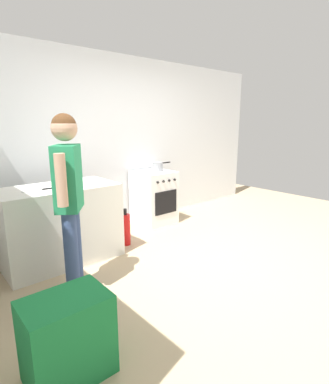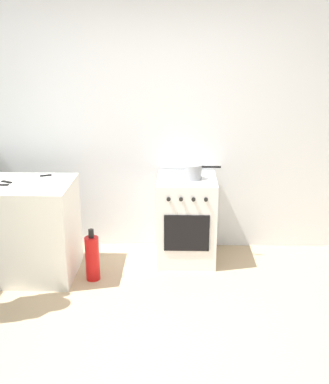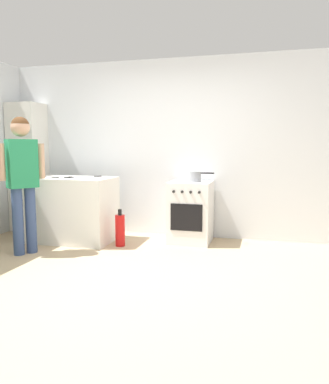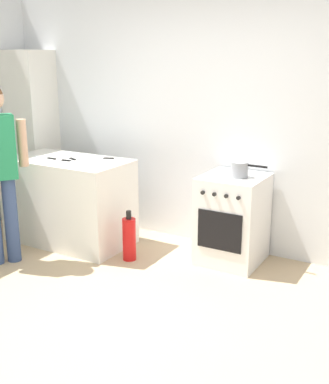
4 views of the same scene
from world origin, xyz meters
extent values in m
plane|color=tan|center=(0.00, 0.00, 0.00)|extent=(8.00, 8.00, 0.00)
cube|color=silver|center=(0.00, 1.95, 1.30)|extent=(6.00, 0.10, 2.60)
cube|color=silver|center=(-1.35, 1.20, 0.45)|extent=(1.30, 0.70, 0.90)
cube|color=white|center=(0.35, 1.58, 0.42)|extent=(0.57, 0.60, 0.85)
cube|color=black|center=(0.35, 1.27, 0.40)|extent=(0.43, 0.01, 0.36)
cylinder|color=black|center=(0.22, 1.46, 0.85)|extent=(0.18, 0.18, 0.01)
cylinder|color=black|center=(0.48, 1.46, 0.85)|extent=(0.18, 0.18, 0.01)
cylinder|color=black|center=(0.22, 1.70, 0.85)|extent=(0.18, 0.18, 0.01)
cylinder|color=black|center=(0.48, 1.70, 0.85)|extent=(0.18, 0.18, 0.01)
cylinder|color=black|center=(0.18, 1.26, 0.74)|extent=(0.04, 0.02, 0.04)
cylinder|color=black|center=(0.29, 1.26, 0.74)|extent=(0.04, 0.02, 0.04)
cylinder|color=black|center=(0.41, 1.26, 0.74)|extent=(0.04, 0.02, 0.04)
cylinder|color=black|center=(0.52, 1.26, 0.74)|extent=(0.04, 0.02, 0.04)
cylinder|color=gray|center=(0.41, 1.55, 0.92)|extent=(0.16, 0.16, 0.14)
cylinder|color=black|center=(0.58, 1.55, 0.97)|extent=(0.18, 0.02, 0.02)
cube|color=silver|center=(-1.17, 1.13, 0.90)|extent=(0.14, 0.04, 0.01)
cube|color=black|center=(-1.29, 1.13, 0.91)|extent=(0.11, 0.03, 0.01)
cube|color=silver|center=(-1.45, 1.30, 0.90)|extent=(0.23, 0.13, 0.01)
cube|color=black|center=(-1.29, 1.22, 0.91)|extent=(0.11, 0.07, 0.01)
cube|color=silver|center=(-1.14, 1.37, 0.90)|extent=(0.21, 0.13, 0.01)
cube|color=black|center=(-0.99, 1.44, 0.91)|extent=(0.11, 0.07, 0.01)
cube|color=silver|center=(-1.64, 1.14, 0.90)|extent=(0.20, 0.05, 0.01)
cube|color=black|center=(-1.49, 1.13, 0.91)|extent=(0.11, 0.04, 0.01)
cylinder|color=#384C7A|center=(-1.48, 0.52, 0.42)|extent=(0.13, 0.13, 0.83)
cylinder|color=tan|center=(-1.39, 0.65, 1.15)|extent=(0.09, 0.09, 0.44)
cylinder|color=red|center=(-0.52, 1.10, 0.21)|extent=(0.13, 0.13, 0.42)
cylinder|color=black|center=(-0.52, 1.10, 0.46)|extent=(0.05, 0.05, 0.08)
cube|color=silver|center=(-2.30, 1.68, 1.00)|extent=(0.48, 0.44, 2.00)
camera|label=1|loc=(-2.59, -2.11, 1.61)|focal=28.00mm
camera|label=2|loc=(0.27, -2.90, 2.17)|focal=45.00mm
camera|label=3|loc=(1.34, -3.49, 1.33)|focal=35.00mm
camera|label=4|loc=(1.97, -2.51, 1.90)|focal=45.00mm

